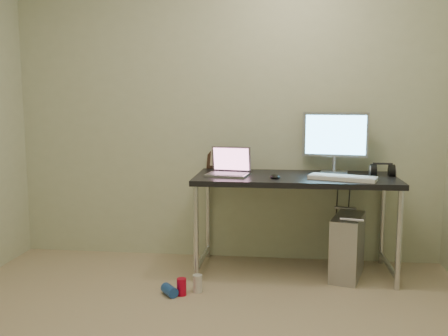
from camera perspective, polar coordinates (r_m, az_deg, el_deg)
wall_back at (r=4.11m, az=0.20°, el=6.84°), size 3.50×0.02×2.50m
desk at (r=3.81m, az=8.11°, el=-2.14°), size 1.50×0.66×0.75m
tower_computer at (r=3.88m, az=13.92°, el=-8.69°), size 0.31×0.48×0.50m
cable_a at (r=4.16m, az=12.72°, el=-5.16°), size 0.01×0.16×0.69m
cable_b at (r=4.15m, az=13.98°, el=-5.50°), size 0.02×0.11×0.71m
can_red at (r=3.49m, az=-4.87°, el=-13.38°), size 0.08×0.08×0.12m
can_white at (r=3.54m, az=-3.04°, el=-13.04°), size 0.09×0.09×0.12m
can_blue at (r=3.50m, az=-6.24°, el=-13.73°), size 0.14×0.15×0.07m
laptop at (r=3.80m, az=0.56°, el=-0.06°), size 0.34×0.30×0.21m
monitor at (r=3.99m, az=12.59°, el=3.42°), size 0.50×0.18×0.47m
keyboard at (r=3.68m, az=13.40°, el=-1.09°), size 0.50×0.30×0.03m
mouse_right at (r=3.72m, az=16.68°, el=-1.03°), size 0.09×0.12×0.04m
mouse_left at (r=3.66m, az=5.85°, el=-0.86°), size 0.09×0.13×0.04m
headphones at (r=3.95m, az=17.65°, el=-0.36°), size 0.18×0.11×0.12m
picture_frame at (r=4.11m, az=-0.39°, el=1.15°), size 0.24×0.12×0.19m
webcam at (r=4.09m, az=2.51°, el=0.95°), size 0.04×0.04×0.11m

